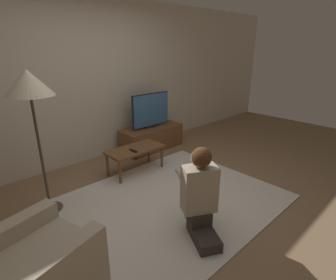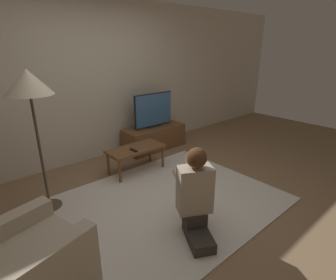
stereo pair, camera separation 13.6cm
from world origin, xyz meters
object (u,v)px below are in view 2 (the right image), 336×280
at_px(tv, 153,110).
at_px(coffee_table, 136,151).
at_px(armchair, 13,275).
at_px(person_kneeling, 195,192).
at_px(floor_lamp, 29,88).

height_order(tv, coffee_table, tv).
height_order(armchair, person_kneeling, armchair).
bearing_deg(person_kneeling, tv, -89.96).
bearing_deg(tv, coffee_table, -143.49).
relative_size(coffee_table, armchair, 0.82).
xyz_separation_m(tv, person_kneeling, (-1.18, -2.18, -0.26)).
xyz_separation_m(floor_lamp, person_kneeling, (0.99, -1.46, -0.95)).
bearing_deg(tv, armchair, -145.38).
distance_m(tv, coffee_table, 1.09).
bearing_deg(tv, floor_lamp, -161.44).
xyz_separation_m(coffee_table, armchair, (-1.95, -1.30, -0.04)).
relative_size(coffee_table, floor_lamp, 0.53).
xyz_separation_m(coffee_table, floor_lamp, (-1.35, -0.12, 1.09)).
bearing_deg(person_kneeling, floor_lamp, -27.41).
bearing_deg(armchair, coffee_table, -70.88).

